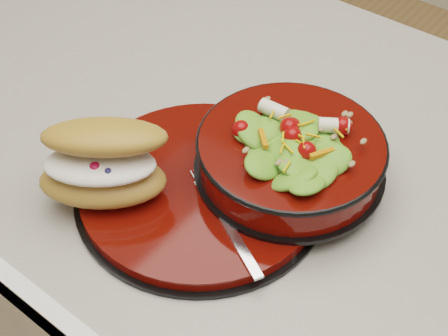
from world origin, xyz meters
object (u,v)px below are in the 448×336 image
Objects in this scene: island_counter at (228,296)px; fork at (226,222)px; dinner_plate at (201,187)px; croissant at (104,163)px; salad_bowl at (291,149)px.

island_counter is 8.46× the size of fork.
croissant is at bearing -135.61° from dinner_plate.
salad_bowl reaches higher than fork.
croissant reaches higher than dinner_plate.
salad_bowl reaches higher than croissant.
croissant is (-0.08, -0.08, 0.05)m from dinner_plate.
island_counter is 0.52m from salad_bowl.
dinner_plate is 1.84× the size of croissant.
fork is (0.12, -0.16, 0.47)m from island_counter.
dinner_plate is 1.32× the size of salad_bowl.
island_counter is 7.26× the size of croissant.
dinner_plate is at bearing -66.11° from island_counter.
dinner_plate is at bearing 91.08° from fork.
dinner_plate is (0.06, -0.13, 0.46)m from island_counter.
croissant is (-0.15, -0.16, 0.01)m from salad_bowl.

